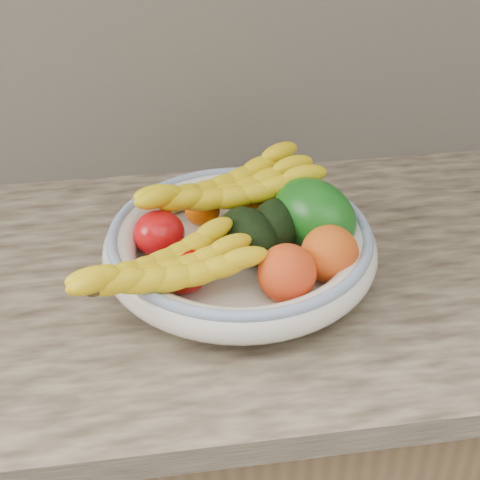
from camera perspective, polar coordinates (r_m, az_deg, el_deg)
name	(u,v)px	position (r m, az deg, el deg)	size (l,w,h in m)	color
kitchen_counter	(238,456)	(1.40, -0.16, -16.43)	(2.44, 0.66, 1.40)	brown
fruit_bowl	(240,247)	(1.05, 0.00, -0.52)	(0.39, 0.39, 0.08)	silver
clementine_back_left	(202,209)	(1.12, -2.94, 2.41)	(0.05, 0.05, 0.05)	#FF6C05
clementine_back_right	(258,205)	(1.13, 1.41, 2.70)	(0.05, 0.05, 0.05)	orange
tomato_left	(159,234)	(1.06, -6.30, 0.50)	(0.07, 0.07, 0.07)	red
tomato_near_left	(183,269)	(0.98, -4.48, -2.26)	(0.07, 0.07, 0.07)	#A90300
avocado_center	(249,236)	(1.04, 0.68, 0.31)	(0.08, 0.11, 0.08)	black
avocado_right	(276,226)	(1.06, 2.78, 1.13)	(0.07, 0.10, 0.07)	black
green_mango	(313,214)	(1.07, 5.72, 2.00)	(0.09, 0.14, 0.10)	#0F5210
peach_front	(287,273)	(0.97, 3.65, -2.58)	(0.08, 0.08, 0.08)	orange
peach_right	(330,254)	(1.01, 6.96, -1.07)	(0.08, 0.08, 0.08)	orange
banana_bunch_back	(227,194)	(1.09, -0.98, 3.59)	(0.30, 0.11, 0.09)	yellow
banana_bunch_front	(165,274)	(0.94, -5.82, -2.63)	(0.27, 0.11, 0.08)	yellow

